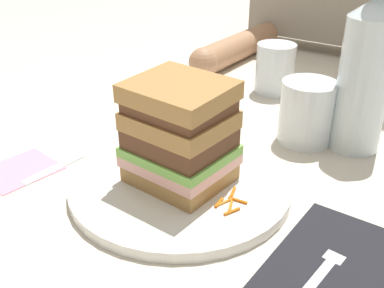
{
  "coord_description": "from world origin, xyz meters",
  "views": [
    {
      "loc": [
        0.29,
        -0.4,
        0.33
      ],
      "look_at": [
        -0.01,
        0.03,
        0.05
      ],
      "focal_mm": 43.03,
      "sensor_mm": 36.0,
      "label": 1
    }
  ],
  "objects_px": {
    "fork": "(321,271)",
    "knife": "(79,156)",
    "water_bottle": "(365,74)",
    "sandwich": "(178,136)",
    "napkin_dark": "(331,261)",
    "main_plate": "(178,185)",
    "juice_glass": "(307,115)",
    "napkin_pink": "(20,170)",
    "empty_tumbler_1": "(275,68)"
  },
  "relations": [
    {
      "from": "juice_glass",
      "to": "empty_tumbler_1",
      "type": "bearing_deg",
      "value": 129.41
    },
    {
      "from": "napkin_dark",
      "to": "knife",
      "type": "distance_m",
      "value": 0.38
    },
    {
      "from": "empty_tumbler_1",
      "to": "napkin_pink",
      "type": "bearing_deg",
      "value": -107.5
    },
    {
      "from": "sandwich",
      "to": "knife",
      "type": "relative_size",
      "value": 0.66
    },
    {
      "from": "water_bottle",
      "to": "napkin_pink",
      "type": "bearing_deg",
      "value": -136.32
    },
    {
      "from": "knife",
      "to": "empty_tumbler_1",
      "type": "height_order",
      "value": "empty_tumbler_1"
    },
    {
      "from": "main_plate",
      "to": "fork",
      "type": "bearing_deg",
      "value": -10.66
    },
    {
      "from": "napkin_pink",
      "to": "water_bottle",
      "type": "bearing_deg",
      "value": 43.68
    },
    {
      "from": "main_plate",
      "to": "knife",
      "type": "relative_size",
      "value": 1.41
    },
    {
      "from": "fork",
      "to": "empty_tumbler_1",
      "type": "height_order",
      "value": "empty_tumbler_1"
    },
    {
      "from": "main_plate",
      "to": "knife",
      "type": "distance_m",
      "value": 0.17
    },
    {
      "from": "napkin_dark",
      "to": "juice_glass",
      "type": "relative_size",
      "value": 1.84
    },
    {
      "from": "juice_glass",
      "to": "napkin_pink",
      "type": "height_order",
      "value": "juice_glass"
    },
    {
      "from": "knife",
      "to": "juice_glass",
      "type": "xyz_separation_m",
      "value": [
        0.24,
        0.24,
        0.04
      ]
    },
    {
      "from": "water_bottle",
      "to": "empty_tumbler_1",
      "type": "bearing_deg",
      "value": 145.34
    },
    {
      "from": "water_bottle",
      "to": "empty_tumbler_1",
      "type": "distance_m",
      "value": 0.25
    },
    {
      "from": "sandwich",
      "to": "napkin_dark",
      "type": "distance_m",
      "value": 0.22
    },
    {
      "from": "napkin_dark",
      "to": "fork",
      "type": "xyz_separation_m",
      "value": [
        -0.0,
        -0.02,
        0.0
      ]
    },
    {
      "from": "sandwich",
      "to": "fork",
      "type": "distance_m",
      "value": 0.22
    },
    {
      "from": "main_plate",
      "to": "napkin_dark",
      "type": "bearing_deg",
      "value": -4.55
    },
    {
      "from": "water_bottle",
      "to": "empty_tumbler_1",
      "type": "relative_size",
      "value": 2.77
    },
    {
      "from": "water_bottle",
      "to": "napkin_pink",
      "type": "relative_size",
      "value": 2.76
    },
    {
      "from": "fork",
      "to": "knife",
      "type": "distance_m",
      "value": 0.38
    },
    {
      "from": "sandwich",
      "to": "knife",
      "type": "xyz_separation_m",
      "value": [
        -0.17,
        -0.01,
        -0.08
      ]
    },
    {
      "from": "knife",
      "to": "empty_tumbler_1",
      "type": "distance_m",
      "value": 0.42
    },
    {
      "from": "empty_tumbler_1",
      "to": "napkin_dark",
      "type": "bearing_deg",
      "value": -56.48
    },
    {
      "from": "knife",
      "to": "napkin_dark",
      "type": "bearing_deg",
      "value": -0.46
    },
    {
      "from": "napkin_dark",
      "to": "empty_tumbler_1",
      "type": "height_order",
      "value": "empty_tumbler_1"
    },
    {
      "from": "sandwich",
      "to": "napkin_pink",
      "type": "relative_size",
      "value": 1.41
    },
    {
      "from": "sandwich",
      "to": "napkin_dark",
      "type": "relative_size",
      "value": 0.76
    },
    {
      "from": "water_bottle",
      "to": "napkin_dark",
      "type": "bearing_deg",
      "value": -76.04
    },
    {
      "from": "napkin_dark",
      "to": "water_bottle",
      "type": "relative_size",
      "value": 0.68
    },
    {
      "from": "juice_glass",
      "to": "empty_tumbler_1",
      "type": "relative_size",
      "value": 1.02
    },
    {
      "from": "knife",
      "to": "napkin_pink",
      "type": "distance_m",
      "value": 0.08
    },
    {
      "from": "main_plate",
      "to": "juice_glass",
      "type": "relative_size",
      "value": 2.95
    },
    {
      "from": "napkin_dark",
      "to": "napkin_pink",
      "type": "xyz_separation_m",
      "value": [
        -0.42,
        -0.07,
        -0.0
      ]
    },
    {
      "from": "water_bottle",
      "to": "empty_tumbler_1",
      "type": "height_order",
      "value": "water_bottle"
    },
    {
      "from": "juice_glass",
      "to": "water_bottle",
      "type": "height_order",
      "value": "water_bottle"
    },
    {
      "from": "napkin_dark",
      "to": "water_bottle",
      "type": "xyz_separation_m",
      "value": [
        -0.07,
        0.26,
        0.11
      ]
    },
    {
      "from": "juice_glass",
      "to": "water_bottle",
      "type": "distance_m",
      "value": 0.1
    },
    {
      "from": "sandwich",
      "to": "napkin_dark",
      "type": "bearing_deg",
      "value": -4.59
    },
    {
      "from": "napkin_dark",
      "to": "knife",
      "type": "height_order",
      "value": "same"
    },
    {
      "from": "napkin_dark",
      "to": "fork",
      "type": "relative_size",
      "value": 1.06
    },
    {
      "from": "fork",
      "to": "water_bottle",
      "type": "relative_size",
      "value": 0.64
    },
    {
      "from": "water_bottle",
      "to": "sandwich",
      "type": "bearing_deg",
      "value": -120.01
    },
    {
      "from": "sandwich",
      "to": "water_bottle",
      "type": "height_order",
      "value": "water_bottle"
    },
    {
      "from": "fork",
      "to": "water_bottle",
      "type": "height_order",
      "value": "water_bottle"
    },
    {
      "from": "juice_glass",
      "to": "empty_tumbler_1",
      "type": "height_order",
      "value": "juice_glass"
    },
    {
      "from": "water_bottle",
      "to": "napkin_pink",
      "type": "distance_m",
      "value": 0.5
    },
    {
      "from": "main_plate",
      "to": "napkin_dark",
      "type": "distance_m",
      "value": 0.21
    }
  ]
}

